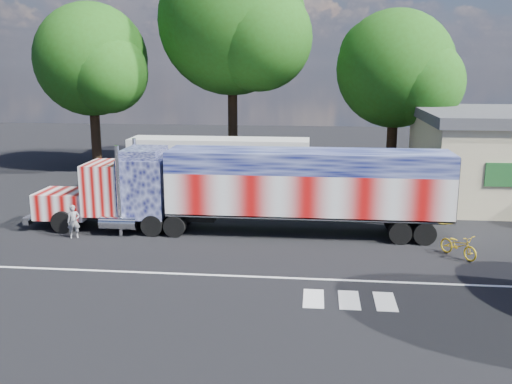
# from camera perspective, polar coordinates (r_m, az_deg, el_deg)

# --- Properties ---
(ground) EXTENTS (100.00, 100.00, 0.00)m
(ground) POSITION_cam_1_polar(r_m,az_deg,el_deg) (24.47, -0.75, -5.89)
(ground) COLOR black
(lane_markings) EXTENTS (30.00, 2.67, 0.01)m
(lane_markings) POSITION_cam_1_polar(r_m,az_deg,el_deg) (20.81, 2.75, -9.34)
(lane_markings) COLOR silver
(lane_markings) RESTS_ON ground
(semi_truck) EXTENTS (19.84, 3.13, 4.23)m
(semi_truck) POSITION_cam_1_polar(r_m,az_deg,el_deg) (26.54, -0.13, 0.47)
(semi_truck) COLOR black
(semi_truck) RESTS_ON ground
(coach_bus) EXTENTS (11.19, 2.61, 3.26)m
(coach_bus) POSITION_cam_1_polar(r_m,az_deg,el_deg) (35.83, -3.68, 2.87)
(coach_bus) COLOR silver
(coach_bus) RESTS_ON ground
(woman) EXTENTS (0.66, 0.56, 1.54)m
(woman) POSITION_cam_1_polar(r_m,az_deg,el_deg) (27.32, -17.78, -2.83)
(woman) COLOR slate
(woman) RESTS_ON ground
(bicycle) EXTENTS (1.62, 1.92, 0.99)m
(bicycle) POSITION_cam_1_polar(r_m,az_deg,el_deg) (25.01, 19.59, -5.05)
(bicycle) COLOR gold
(bicycle) RESTS_ON ground
(tree_n_mid) EXTENTS (11.04, 10.52, 16.03)m
(tree_n_mid) POSITION_cam_1_polar(r_m,az_deg,el_deg) (42.39, -2.19, 16.65)
(tree_n_mid) COLOR black
(tree_n_mid) RESTS_ON ground
(tree_nw_a) EXTENTS (8.39, 7.99, 12.07)m
(tree_nw_a) POSITION_cam_1_polar(r_m,az_deg,el_deg) (43.28, -16.01, 12.54)
(tree_nw_a) COLOR black
(tree_nw_a) RESTS_ON ground
(tree_ne_a) EXTENTS (8.22, 7.83, 11.37)m
(tree_ne_a) POSITION_cam_1_polar(r_m,az_deg,el_deg) (39.86, 13.97, 11.79)
(tree_ne_a) COLOR black
(tree_ne_a) RESTS_ON ground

